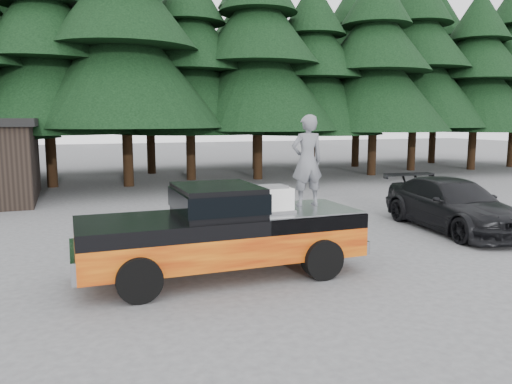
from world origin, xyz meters
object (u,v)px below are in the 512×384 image
object	(u,v)px
pickup_truck	(222,245)
air_compressor	(273,200)
parked_car	(453,205)
man_on_bed	(307,161)

from	to	relation	value
pickup_truck	air_compressor	bearing A→B (deg)	-12.80
pickup_truck	parked_car	world-z (taller)	parked_car
pickup_truck	air_compressor	xyz separation A→B (m)	(1.05, -0.24, 0.91)
parked_car	pickup_truck	bearing A→B (deg)	-161.10
parked_car	air_compressor	bearing A→B (deg)	-157.22
pickup_truck	air_compressor	distance (m)	1.41
air_compressor	parked_car	xyz separation A→B (m)	(6.65, 2.04, -0.83)
air_compressor	man_on_bed	bearing A→B (deg)	23.65
air_compressor	man_on_bed	size ratio (longest dim) A/B	0.35
pickup_truck	man_on_bed	distance (m)	2.68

